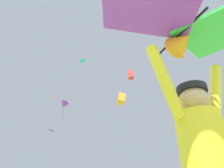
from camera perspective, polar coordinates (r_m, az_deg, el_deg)
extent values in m
cylinder|color=yellow|center=(1.73, 23.03, -15.98)|extent=(0.37, 0.37, 0.56)
sphere|color=tan|center=(1.85, 20.66, -4.13)|extent=(0.23, 0.23, 0.23)
cylinder|color=black|center=(1.89, 20.15, -1.54)|extent=(0.26, 0.26, 0.05)
cylinder|color=yellow|center=(2.08, 25.38, -2.30)|extent=(0.28, 0.11, 0.62)
cylinder|color=yellow|center=(1.74, 13.60, 0.84)|extent=(0.28, 0.11, 0.62)
cylinder|color=black|center=(2.23, 17.42, 12.37)|extent=(0.08, 0.69, 0.02)
cube|color=green|center=(2.48, 26.10, 11.93)|extent=(1.05, 1.00, 0.20)
cube|color=purple|center=(2.03, 9.59, 19.65)|extent=(1.00, 0.93, 0.20)
cone|color=orange|center=(2.16, 17.82, 10.39)|extent=(0.26, 0.22, 0.24)
pyramid|color=purple|center=(24.14, -15.43, -11.49)|extent=(0.77, 0.78, 0.25)
pyramid|color=#19B2AD|center=(33.19, -7.71, 6.10)|extent=(1.00, 1.01, 0.24)
cube|color=orange|center=(17.69, 2.44, -3.88)|extent=(0.80, 0.85, 1.08)
cone|color=green|center=(19.08, 15.03, 14.32)|extent=(1.64, 1.53, 1.10)
cylinder|color=#237931|center=(18.26, 15.53, 11.51)|extent=(0.05, 0.05, 1.61)
cone|color=purple|center=(25.96, -12.41, -5.35)|extent=(1.40, 1.30, 1.04)
cylinder|color=#602387|center=(25.59, -12.65, -7.36)|extent=(0.04, 0.04, 1.28)
cube|color=red|center=(31.20, 4.88, 2.40)|extent=(1.09, 1.15, 1.34)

